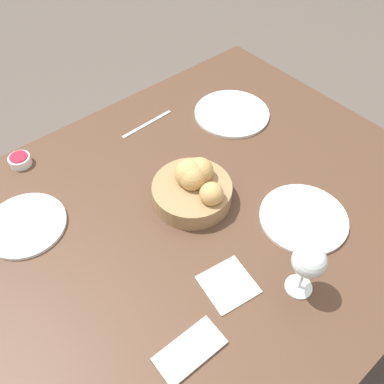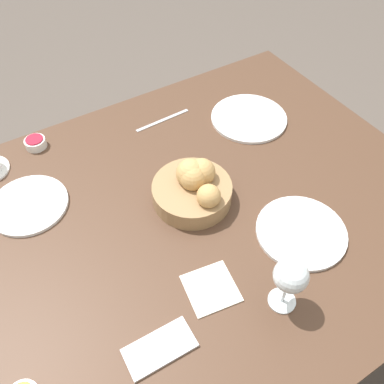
{
  "view_description": "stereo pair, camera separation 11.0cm",
  "coord_description": "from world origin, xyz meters",
  "views": [
    {
      "loc": [
        0.43,
        0.51,
        1.64
      ],
      "look_at": [
        -0.04,
        -0.04,
        0.8
      ],
      "focal_mm": 38.0,
      "sensor_mm": 36.0,
      "label": 1
    },
    {
      "loc": [
        0.34,
        0.58,
        1.64
      ],
      "look_at": [
        -0.04,
        -0.04,
        0.8
      ],
      "focal_mm": 38.0,
      "sensor_mm": 36.0,
      "label": 2
    }
  ],
  "objects": [
    {
      "name": "bread_basket",
      "position": [
        -0.04,
        -0.04,
        0.82
      ],
      "size": [
        0.22,
        0.22,
        0.12
      ],
      "color": "#99754C",
      "rests_on": "dining_table"
    },
    {
      "name": "cell_phone",
      "position": [
        0.24,
        0.28,
        0.78
      ],
      "size": [
        0.15,
        0.08,
        0.01
      ],
      "color": "silver",
      "rests_on": "dining_table"
    },
    {
      "name": "wine_glass",
      "position": [
        -0.05,
        0.33,
        0.88
      ],
      "size": [
        0.08,
        0.08,
        0.16
      ],
      "color": "silver",
      "rests_on": "dining_table"
    },
    {
      "name": "jam_bowl_berry",
      "position": [
        0.27,
        -0.47,
        0.79
      ],
      "size": [
        0.06,
        0.06,
        0.03
      ],
      "color": "white",
      "rests_on": "dining_table"
    },
    {
      "name": "dining_table",
      "position": [
        0.0,
        0.0,
        0.68
      ],
      "size": [
        1.41,
        1.09,
        0.77
      ],
      "color": "#4C3323",
      "rests_on": "ground_plane"
    },
    {
      "name": "plate_near_right",
      "position": [
        0.36,
        -0.25,
        0.78
      ],
      "size": [
        0.21,
        0.21,
        0.01
      ],
      "color": "white",
      "rests_on": "dining_table"
    },
    {
      "name": "plate_far_center",
      "position": [
        -0.22,
        0.21,
        0.78
      ],
      "size": [
        0.23,
        0.23,
        0.01
      ],
      "color": "white",
      "rests_on": "dining_table"
    },
    {
      "name": "ground_plane",
      "position": [
        0.0,
        0.0,
        0.0
      ],
      "size": [
        10.0,
        10.0,
        0.0
      ],
      "primitive_type": "plane",
      "color": "#564C44"
    },
    {
      "name": "fork_silver",
      "position": [
        -0.13,
        -0.38,
        0.77
      ],
      "size": [
        0.2,
        0.02,
        0.0
      ],
      "color": "#B7B7BC",
      "rests_on": "dining_table"
    },
    {
      "name": "plate_near_left",
      "position": [
        -0.38,
        -0.24,
        0.78
      ],
      "size": [
        0.25,
        0.25,
        0.01
      ],
      "color": "white",
      "rests_on": "dining_table"
    },
    {
      "name": "napkin",
      "position": [
        0.07,
        0.22,
        0.77
      ],
      "size": [
        0.13,
        0.13,
        0.0
      ],
      "color": "silver",
      "rests_on": "dining_table"
    }
  ]
}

